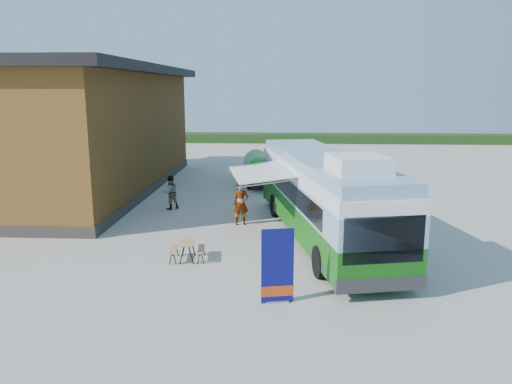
# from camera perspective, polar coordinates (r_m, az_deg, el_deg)

# --- Properties ---
(ground) EXTENTS (100.00, 100.00, 0.00)m
(ground) POSITION_cam_1_polar(r_m,az_deg,el_deg) (20.60, -0.72, -5.66)
(ground) COLOR #BCB7AD
(ground) RESTS_ON ground
(barn) EXTENTS (9.60, 21.20, 7.50)m
(barn) POSITION_cam_1_polar(r_m,az_deg,el_deg) (31.99, -18.70, 6.56)
(barn) COLOR brown
(barn) RESTS_ON ground
(hedge) EXTENTS (40.00, 3.00, 1.00)m
(hedge) POSITION_cam_1_polar(r_m,az_deg,el_deg) (58.26, 9.77, 6.07)
(hedge) COLOR #264419
(hedge) RESTS_ON ground
(bus) EXTENTS (5.35, 13.42, 4.04)m
(bus) POSITION_cam_1_polar(r_m,az_deg,el_deg) (20.72, 7.60, -0.14)
(bus) COLOR #1A6E12
(bus) RESTS_ON ground
(awning) EXTENTS (3.49, 4.77, 0.53)m
(awning) POSITION_cam_1_polar(r_m,az_deg,el_deg) (20.62, 1.55, 2.77)
(awning) COLOR white
(awning) RESTS_ON ground
(banner) EXTENTS (0.97, 0.31, 2.26)m
(banner) POSITION_cam_1_polar(r_m,az_deg,el_deg) (14.67, 2.47, -9.22)
(banner) COLOR #0C0D5D
(banner) RESTS_ON ground
(picnic_table) EXTENTS (1.33, 1.21, 0.70)m
(picnic_table) POSITION_cam_1_polar(r_m,az_deg,el_deg) (18.47, -7.84, -6.17)
(picnic_table) COLOR #AD8152
(picnic_table) RESTS_ON ground
(person_a) EXTENTS (0.80, 0.61, 1.98)m
(person_a) POSITION_cam_1_polar(r_m,az_deg,el_deg) (22.82, -1.75, -1.35)
(person_a) COLOR #999999
(person_a) RESTS_ON ground
(person_b) EXTENTS (1.08, 1.05, 1.75)m
(person_b) POSITION_cam_1_polar(r_m,az_deg,el_deg) (26.18, -9.78, -0.05)
(person_b) COLOR #999999
(person_b) RESTS_ON ground
(slurry_tanker) EXTENTS (2.18, 5.69, 2.11)m
(slurry_tanker) POSITION_cam_1_polar(r_m,az_deg,el_deg) (32.05, 0.25, 2.91)
(slurry_tanker) COLOR #1A931C
(slurry_tanker) RESTS_ON ground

